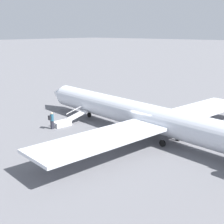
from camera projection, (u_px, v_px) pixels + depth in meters
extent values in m
plane|color=slate|center=(147.00, 136.00, 29.29)|extent=(600.00, 600.00, 0.00)
cylinder|color=silver|center=(148.00, 117.00, 28.82)|extent=(27.16, 5.55, 2.41)
cone|color=silver|center=(59.00, 94.00, 39.48)|extent=(2.91, 2.66, 2.37)
cube|color=silver|center=(100.00, 139.00, 23.42)|extent=(5.16, 11.74, 0.24)
cube|color=silver|center=(202.00, 109.00, 32.36)|extent=(5.16, 11.74, 0.24)
cylinder|color=black|center=(89.00, 115.00, 35.53)|extent=(0.61, 0.22, 0.60)
cylinder|color=#4C4C51|center=(89.00, 111.00, 35.43)|extent=(0.11, 0.11, 0.19)
cylinder|color=black|center=(162.00, 143.00, 26.57)|extent=(0.61, 0.22, 0.60)
cylinder|color=#4C4C51|center=(163.00, 139.00, 26.47)|extent=(0.11, 0.11, 0.19)
cylinder|color=black|center=(178.00, 138.00, 27.98)|extent=(0.61, 0.22, 0.60)
cylinder|color=#4C4C51|center=(178.00, 133.00, 27.88)|extent=(0.11, 0.11, 0.19)
cube|color=silver|center=(62.00, 124.00, 32.36)|extent=(1.30, 1.92, 0.50)
cube|color=silver|center=(77.00, 115.00, 33.52)|extent=(1.15, 2.32, 0.70)
cube|color=silver|center=(75.00, 110.00, 33.71)|extent=(0.32, 2.21, 0.64)
cube|color=#23232D|center=(52.00, 125.00, 31.32)|extent=(0.23, 0.30, 0.85)
cylinder|color=#265972|center=(52.00, 118.00, 31.13)|extent=(0.36, 0.36, 0.65)
sphere|color=beige|center=(52.00, 113.00, 31.02)|extent=(0.24, 0.24, 0.24)
cube|color=black|center=(50.00, 118.00, 30.95)|extent=(0.30, 0.21, 0.44)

